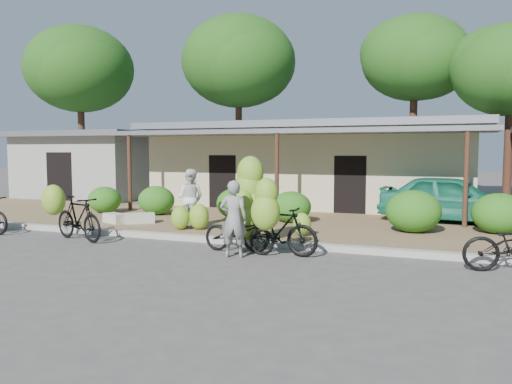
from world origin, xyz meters
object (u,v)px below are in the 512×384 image
sack_near (140,218)px  sack_far (115,218)px  bike_right (275,224)px  bike_center (245,213)px  tree_far_center (236,60)px  tree_center_right (411,57)px  tree_back_left (78,68)px  tree_near_right (506,68)px  vendor (234,219)px  bystander (190,198)px  teal_van (451,198)px  bike_left (75,215)px

sack_near → sack_far: size_ratio=1.13×
bike_right → sack_near: (-5.08, 2.44, -0.44)m
bike_center → bike_right: bike_center is taller
tree_far_center → sack_near: tree_far_center is taller
tree_center_right → tree_back_left: bearing=-168.4°
sack_near → sack_far: (-0.75, -0.20, -0.01)m
tree_far_center → tree_near_right: 13.16m
tree_center_right → sack_near: bearing=-117.1°
sack_far → vendor: vendor is taller
tree_near_right → sack_near: 16.41m
bike_right → bystander: 4.03m
bystander → teal_van: 7.79m
bike_center → tree_near_right: bearing=-20.7°
tree_near_right → bystander: size_ratio=4.61×
sack_near → sack_far: bearing=-165.2°
bike_left → sack_near: bearing=13.0°
tree_far_center → bystander: bearing=-72.4°
tree_back_left → bike_center: tree_back_left is taller
bystander → sack_near: bearing=-7.5°
bike_center → teal_van: 7.13m
tree_far_center → bystander: (4.05, -12.79, -6.18)m
bystander → tree_back_left: bearing=-42.1°
bike_right → bystander: bystander is taller
teal_van → vendor: bearing=151.1°
tree_near_right → bike_center: tree_near_right is taller
tree_center_right → bike_center: 16.53m
tree_far_center → sack_far: size_ratio=12.60×
bike_left → bike_right: 5.28m
bike_center → teal_van: size_ratio=0.51×
bike_left → bike_center: bike_center is taller
sack_far → teal_van: size_ratio=0.18×
tree_far_center → tree_near_right: bearing=-6.6°
sack_far → tree_center_right: bearing=60.8°
bike_left → vendor: (4.49, -0.32, 0.17)m
tree_center_right → bike_right: size_ratio=4.66×
sack_near → vendor: bearing=-33.7°
bike_right → vendor: bearing=123.6°
bike_right → sack_far: size_ratio=2.51×
tree_near_right → vendor: (-6.44, -14.01, -4.91)m
sack_near → tree_far_center: bearing=100.2°
tree_center_right → sack_near: tree_center_right is taller
tree_far_center → tree_near_right: tree_far_center is taller
bystander → teal_van: (6.87, 3.68, -0.11)m
sack_near → bike_left: bearing=-94.6°
vendor → teal_van: 7.74m
sack_far → vendor: size_ratio=0.45×
vendor → bike_right: bearing=-165.5°
tree_near_right → bike_left: 18.24m
tree_far_center → bike_right: (7.36, -15.10, -6.41)m
bike_right → tree_far_center: bearing=32.0°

